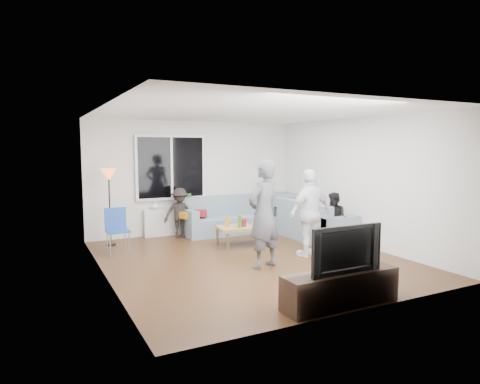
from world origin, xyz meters
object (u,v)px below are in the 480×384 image
player_left (264,214)px  player_right (310,213)px  side_chair (118,231)px  tv_console (340,288)px  sofa_right_section (313,220)px  floor_lamp (110,208)px  coffee_table (245,236)px  spectator_right (335,219)px  spectator_back (180,213)px  television (341,248)px  sofa_back_section (232,215)px

player_left → player_right: bearing=174.7°
side_chair → tv_console: bearing=-64.5°
sofa_right_section → floor_lamp: floor_lamp is taller
sofa_right_section → coffee_table: sofa_right_section is taller
floor_lamp → coffee_table: bearing=-26.9°
floor_lamp → side_chair: bearing=-90.0°
floor_lamp → spectator_right: size_ratio=1.43×
floor_lamp → spectator_back: 1.53m
player_left → spectator_back: bearing=-97.9°
floor_lamp → player_left: 3.44m
floor_lamp → television: bearing=-67.0°
player_right → player_left: bearing=4.6°
sofa_back_section → player_left: player_left is taller
sofa_back_section → side_chair: bearing=-163.1°
spectator_right → tv_console: bearing=-56.3°
sofa_back_section → sofa_right_section: 1.92m
sofa_right_section → player_right: 1.56m
coffee_table → player_right: size_ratio=0.69×
sofa_right_section → coffee_table: (-1.62, 0.13, -0.22)m
player_right → spectator_right: bearing=-162.0°
sofa_back_section → side_chair: (-2.77, -0.84, 0.01)m
player_right → sofa_right_section: bearing=-136.5°
side_chair → player_left: player_left is taller
sofa_right_section → spectator_back: (-2.56, 1.44, 0.13)m
coffee_table → spectator_back: bearing=125.5°
sofa_back_section → spectator_right: (1.30, -2.13, 0.12)m
sofa_right_section → television: 3.95m
floor_lamp → player_left: (2.00, -2.80, 0.12)m
sofa_back_section → television: 4.84m
player_right → tv_console: (-1.11, -2.18, -0.58)m
sofa_back_section → spectator_right: 2.50m
spectator_back → sofa_back_section: bearing=3.5°
tv_console → television: 0.52m
sofa_back_section → television: bearing=-99.1°
coffee_table → side_chair: side_chair is taller
player_left → player_right: size_ratio=1.12×
sofa_right_section → side_chair: size_ratio=2.33×
floor_lamp → player_left: bearing=-54.4°
television → side_chair: bearing=117.1°
sofa_back_section → player_right: 2.64m
player_left → spectator_back: 2.93m
spectator_right → sofa_right_section: bearing=161.7°
side_chair → spectator_back: spectator_back is taller
side_chair → spectator_right: size_ratio=0.79×
sofa_back_section → sofa_right_section: (1.30, -1.41, 0.00)m
spectator_back → tv_console: spectator_back is taller
sofa_right_section → side_chair: bearing=82.0°
floor_lamp → tv_console: floor_lamp is taller
floor_lamp → spectator_back: size_ratio=1.41×
sofa_right_section → player_left: 2.55m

